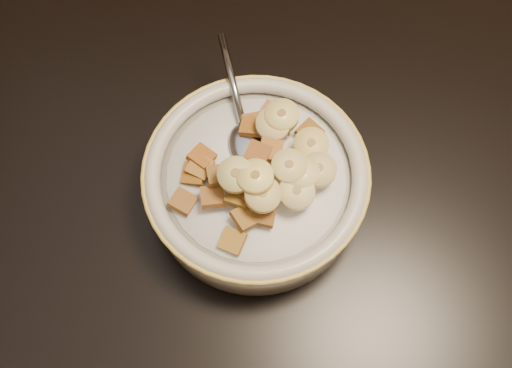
# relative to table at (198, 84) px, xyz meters

# --- Properties ---
(floor) EXTENTS (4.00, 4.50, 0.10)m
(floor) POSITION_rel_table_xyz_m (0.00, 0.00, -0.78)
(floor) COLOR #422816
(floor) RESTS_ON ground
(table) EXTENTS (1.42, 0.93, 0.04)m
(table) POSITION_rel_table_xyz_m (0.00, 0.00, 0.00)
(table) COLOR black
(table) RESTS_ON floor
(cereal_bowl) EXTENTS (0.19, 0.19, 0.05)m
(cereal_bowl) POSITION_rel_table_xyz_m (0.08, -0.13, 0.04)
(cereal_bowl) COLOR #B7B4AF
(cereal_bowl) RESTS_ON table
(milk) EXTENTS (0.16, 0.16, 0.00)m
(milk) POSITION_rel_table_xyz_m (0.08, -0.13, 0.07)
(milk) COLOR white
(milk) RESTS_ON cereal_bowl
(spoon) EXTENTS (0.05, 0.06, 0.01)m
(spoon) POSITION_rel_table_xyz_m (0.07, -0.10, 0.07)
(spoon) COLOR gray
(spoon) RESTS_ON cereal_bowl
(cereal_square_0) EXTENTS (0.03, 0.03, 0.01)m
(cereal_square_0) POSITION_rel_table_xyz_m (0.08, -0.09, 0.08)
(cereal_square_0) COLOR brown
(cereal_square_0) RESTS_ON milk
(cereal_square_1) EXTENTS (0.03, 0.03, 0.01)m
(cereal_square_1) POSITION_rel_table_xyz_m (0.07, -0.08, 0.07)
(cereal_square_1) COLOR #9B6836
(cereal_square_1) RESTS_ON milk
(cereal_square_2) EXTENTS (0.02, 0.02, 0.01)m
(cereal_square_2) POSITION_rel_table_xyz_m (0.09, -0.11, 0.09)
(cereal_square_2) COLOR #9C6025
(cereal_square_2) RESTS_ON milk
(cereal_square_3) EXTENTS (0.02, 0.02, 0.01)m
(cereal_square_3) POSITION_rel_table_xyz_m (0.04, -0.16, 0.08)
(cereal_square_3) COLOR brown
(cereal_square_3) RESTS_ON milk
(cereal_square_4) EXTENTS (0.03, 0.03, 0.01)m
(cereal_square_4) POSITION_rel_table_xyz_m (0.12, -0.09, 0.07)
(cereal_square_4) COLOR brown
(cereal_square_4) RESTS_ON milk
(cereal_square_5) EXTENTS (0.03, 0.03, 0.01)m
(cereal_square_5) POSITION_rel_table_xyz_m (0.07, -0.15, 0.09)
(cereal_square_5) COLOR brown
(cereal_square_5) RESTS_ON milk
(cereal_square_6) EXTENTS (0.03, 0.03, 0.01)m
(cereal_square_6) POSITION_rel_table_xyz_m (0.07, -0.18, 0.08)
(cereal_square_6) COLOR brown
(cereal_square_6) RESTS_ON milk
(cereal_square_7) EXTENTS (0.02, 0.02, 0.01)m
(cereal_square_7) POSITION_rel_table_xyz_m (0.02, -0.14, 0.07)
(cereal_square_7) COLOR brown
(cereal_square_7) RESTS_ON milk
(cereal_square_8) EXTENTS (0.02, 0.03, 0.01)m
(cereal_square_8) POSITION_rel_table_xyz_m (0.05, -0.14, 0.08)
(cereal_square_8) COLOR brown
(cereal_square_8) RESTS_ON milk
(cereal_square_9) EXTENTS (0.03, 0.03, 0.01)m
(cereal_square_9) POSITION_rel_table_xyz_m (0.03, -0.12, 0.08)
(cereal_square_9) COLOR #964E1D
(cereal_square_9) RESTS_ON milk
(cereal_square_10) EXTENTS (0.03, 0.03, 0.01)m
(cereal_square_10) POSITION_rel_table_xyz_m (0.07, -0.14, 0.09)
(cereal_square_10) COLOR olive
(cereal_square_10) RESTS_ON milk
(cereal_square_11) EXTENTS (0.03, 0.03, 0.01)m
(cereal_square_11) POSITION_rel_table_xyz_m (0.03, -0.13, 0.08)
(cereal_square_11) COLOR brown
(cereal_square_11) RESTS_ON milk
(cereal_square_12) EXTENTS (0.03, 0.03, 0.01)m
(cereal_square_12) POSITION_rel_table_xyz_m (0.08, -0.07, 0.07)
(cereal_square_12) COLOR #995425
(cereal_square_12) RESTS_ON milk
(cereal_square_13) EXTENTS (0.02, 0.02, 0.01)m
(cereal_square_13) POSITION_rel_table_xyz_m (0.07, -0.09, 0.08)
(cereal_square_13) COLOR #955B1A
(cereal_square_13) RESTS_ON milk
(cereal_square_14) EXTENTS (0.02, 0.02, 0.01)m
(cereal_square_14) POSITION_rel_table_xyz_m (0.09, -0.09, 0.08)
(cereal_square_14) COLOR brown
(cereal_square_14) RESTS_ON milk
(cereal_square_15) EXTENTS (0.03, 0.03, 0.01)m
(cereal_square_15) POSITION_rel_table_xyz_m (0.06, -0.20, 0.07)
(cereal_square_15) COLOR #8F631C
(cereal_square_15) RESTS_ON milk
(cereal_square_16) EXTENTS (0.02, 0.02, 0.01)m
(cereal_square_16) POSITION_rel_table_xyz_m (0.09, -0.17, 0.08)
(cereal_square_16) COLOR brown
(cereal_square_16) RESTS_ON milk
(cereal_square_17) EXTENTS (0.02, 0.03, 0.01)m
(cereal_square_17) POSITION_rel_table_xyz_m (0.08, -0.12, 0.09)
(cereal_square_17) COLOR brown
(cereal_square_17) RESTS_ON milk
(cereal_square_18) EXTENTS (0.02, 0.02, 0.01)m
(cereal_square_18) POSITION_rel_table_xyz_m (0.06, -0.16, 0.08)
(cereal_square_18) COLOR brown
(cereal_square_18) RESTS_ON milk
(cereal_square_19) EXTENTS (0.03, 0.03, 0.01)m
(cereal_square_19) POSITION_rel_table_xyz_m (0.02, -0.17, 0.07)
(cereal_square_19) COLOR brown
(cereal_square_19) RESTS_ON milk
(banana_slice_0) EXTENTS (0.04, 0.04, 0.01)m
(banana_slice_0) POSITION_rel_table_xyz_m (0.12, -0.14, 0.09)
(banana_slice_0) COLOR beige
(banana_slice_0) RESTS_ON milk
(banana_slice_1) EXTENTS (0.03, 0.03, 0.02)m
(banana_slice_1) POSITION_rel_table_xyz_m (0.09, -0.16, 0.10)
(banana_slice_1) COLOR #DDC76D
(banana_slice_1) RESTS_ON milk
(banana_slice_2) EXTENTS (0.04, 0.04, 0.01)m
(banana_slice_2) POSITION_rel_table_xyz_m (0.08, -0.15, 0.10)
(banana_slice_2) COLOR #F7E07A
(banana_slice_2) RESTS_ON milk
(banana_slice_3) EXTENTS (0.04, 0.04, 0.01)m
(banana_slice_3) POSITION_rel_table_xyz_m (0.11, -0.13, 0.09)
(banana_slice_3) COLOR #D5BD7B
(banana_slice_3) RESTS_ON milk
(banana_slice_4) EXTENTS (0.04, 0.04, 0.01)m
(banana_slice_4) POSITION_rel_table_xyz_m (0.12, -0.11, 0.09)
(banana_slice_4) COLOR #FADB78
(banana_slice_4) RESTS_ON milk
(banana_slice_5) EXTENTS (0.04, 0.04, 0.01)m
(banana_slice_5) POSITION_rel_table_xyz_m (0.09, -0.08, 0.09)
(banana_slice_5) COLOR #DFC880
(banana_slice_5) RESTS_ON milk
(banana_slice_6) EXTENTS (0.04, 0.04, 0.02)m
(banana_slice_6) POSITION_rel_table_xyz_m (0.09, -0.09, 0.09)
(banana_slice_6) COLOR #F4D47F
(banana_slice_6) RESTS_ON milk
(banana_slice_7) EXTENTS (0.04, 0.04, 0.01)m
(banana_slice_7) POSITION_rel_table_xyz_m (0.13, -0.13, 0.09)
(banana_slice_7) COLOR #D0C081
(banana_slice_7) RESTS_ON milk
(banana_slice_8) EXTENTS (0.03, 0.03, 0.01)m
(banana_slice_8) POSITION_rel_table_xyz_m (0.06, -0.15, 0.10)
(banana_slice_8) COLOR #C7BB72
(banana_slice_8) RESTS_ON milk
(banana_slice_9) EXTENTS (0.04, 0.04, 0.01)m
(banana_slice_9) POSITION_rel_table_xyz_m (0.11, -0.15, 0.09)
(banana_slice_9) COLOR beige
(banana_slice_9) RESTS_ON milk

